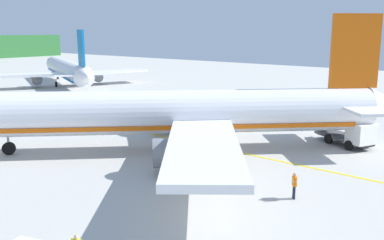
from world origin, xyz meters
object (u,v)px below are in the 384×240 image
(crew_marshaller, at_px, (170,162))
(service_truck_catering, at_px, (353,135))
(airliner_mid_apron, at_px, (67,70))
(crew_loader_left, at_px, (294,183))
(airliner_foreground, at_px, (175,113))

(crew_marshaller, bearing_deg, service_truck_catering, -25.46)
(airliner_mid_apron, relative_size, service_truck_catering, 5.57)
(airliner_mid_apron, bearing_deg, crew_marshaller, -117.57)
(service_truck_catering, relative_size, crew_loader_left, 3.62)
(airliner_foreground, distance_m, service_truck_catering, 16.34)
(service_truck_catering, relative_size, crew_marshaller, 3.84)
(airliner_foreground, height_order, crew_marshaller, airliner_foreground)
(airliner_mid_apron, bearing_deg, crew_loader_left, -112.57)
(airliner_mid_apron, height_order, crew_marshaller, airliner_mid_apron)
(crew_marshaller, bearing_deg, airliner_foreground, 38.22)
(service_truck_catering, bearing_deg, crew_loader_left, -174.44)
(service_truck_catering, height_order, crew_marshaller, service_truck_catering)
(airliner_foreground, xyz_separation_m, crew_loader_left, (-3.60, -13.21, -2.37))
(crew_marshaller, bearing_deg, crew_loader_left, -80.44)
(service_truck_catering, distance_m, crew_loader_left, 14.77)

